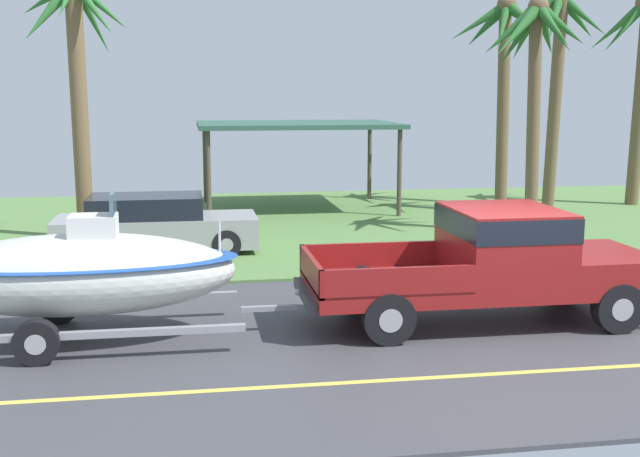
% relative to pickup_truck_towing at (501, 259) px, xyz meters
% --- Properties ---
extents(ground, '(36.00, 22.00, 0.11)m').
position_rel_pickup_truck_towing_xyz_m(ground, '(-0.02, 7.74, -1.06)').
color(ground, '#424247').
extents(pickup_truck_towing, '(5.88, 2.15, 1.89)m').
position_rel_pickup_truck_towing_xyz_m(pickup_truck_towing, '(0.00, 0.00, 0.00)').
color(pickup_truck_towing, maroon).
rests_on(pickup_truck_towing, ground).
extents(boat_on_trailer, '(5.96, 2.31, 2.26)m').
position_rel_pickup_truck_towing_xyz_m(boat_on_trailer, '(-6.71, 0.00, 0.00)').
color(boat_on_trailer, gray).
rests_on(boat_on_trailer, ground).
extents(parked_sedan_near, '(4.63, 1.81, 1.38)m').
position_rel_pickup_truck_towing_xyz_m(parked_sedan_near, '(-5.84, 6.63, -0.38)').
color(parked_sedan_near, '#99999E').
rests_on(parked_sedan_near, ground).
extents(carport_awning, '(6.16, 4.51, 2.79)m').
position_rel_pickup_truck_towing_xyz_m(carport_awning, '(-1.61, 13.05, 1.60)').
color(carport_awning, '#4C4238').
rests_on(carport_awning, ground).
extents(palm_tree_near_left, '(2.80, 3.01, 6.70)m').
position_rel_pickup_truck_towing_xyz_m(palm_tree_near_left, '(-7.66, 8.62, 3.75)').
color(palm_tree_near_left, brown).
rests_on(palm_tree_near_left, ground).
extents(palm_tree_near_right, '(3.03, 2.73, 6.82)m').
position_rel_pickup_truck_towing_xyz_m(palm_tree_near_right, '(5.83, 10.62, 3.99)').
color(palm_tree_near_right, brown).
rests_on(palm_tree_near_right, ground).
extents(palm_tree_mid, '(3.05, 3.35, 6.13)m').
position_rel_pickup_truck_towing_xyz_m(palm_tree_mid, '(3.78, 7.62, 3.66)').
color(palm_tree_mid, brown).
rests_on(palm_tree_mid, ground).
extents(palm_tree_far_right, '(3.32, 3.28, 6.80)m').
position_rel_pickup_truck_towing_xyz_m(palm_tree_far_right, '(5.15, 13.02, 4.02)').
color(palm_tree_far_right, brown).
rests_on(palm_tree_far_right, ground).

